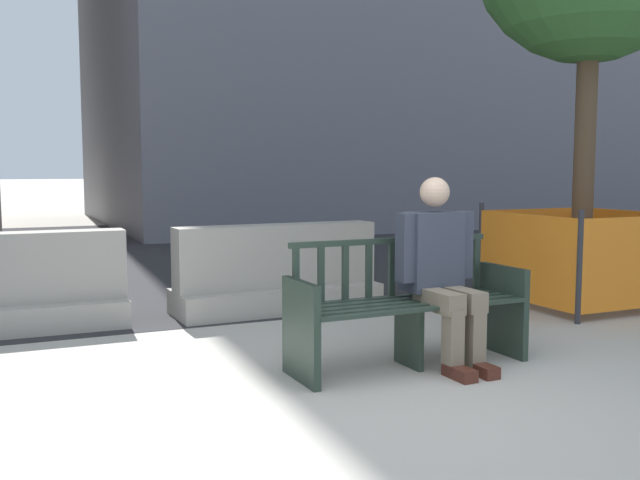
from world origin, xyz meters
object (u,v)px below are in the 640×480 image
Objects in this scene: street_bench at (407,310)px; jersey_barrier_centre at (277,276)px; jersey_barrier_left at (3,292)px; construction_fence at (581,254)px; seated_person at (440,267)px.

jersey_barrier_centre is at bearing 93.35° from street_bench.
jersey_barrier_centre is 1.01× the size of jersey_barrier_left.
jersey_barrier_centre is at bearing 161.89° from construction_fence.
street_bench is 1.29× the size of seated_person.
construction_fence is (2.80, 1.24, 0.11)m from street_bench.
construction_fence is (2.93, -0.96, 0.17)m from jersey_barrier_centre.
street_bench is at bearing -41.88° from jersey_barrier_left.
street_bench is 3.44m from jersey_barrier_left.
seated_person is 0.90× the size of construction_fence.
street_bench is at bearing -86.65° from jersey_barrier_centre.
construction_fence is (2.57, 1.29, -0.18)m from seated_person.
construction_fence is at bearing -11.13° from jersey_barrier_left.
jersey_barrier_centre is at bearing 99.11° from seated_person.
seated_person is 0.65× the size of jersey_barrier_centre.
jersey_barrier_centre is (-0.13, 2.20, -0.06)m from street_bench.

